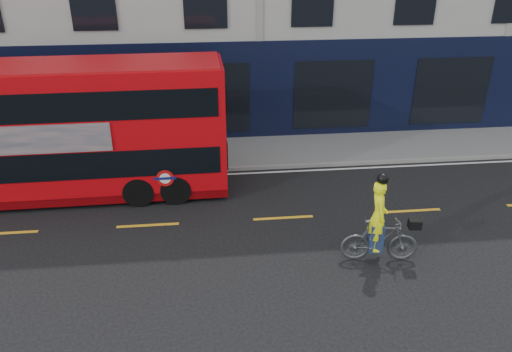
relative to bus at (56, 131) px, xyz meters
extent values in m
plane|color=black|center=(6.81, -3.80, -2.18)|extent=(120.00, 120.00, 0.00)
cube|color=slate|center=(6.81, 2.70, -2.12)|extent=(60.00, 3.00, 0.12)
cube|color=gray|center=(6.81, 1.20, -2.12)|extent=(60.00, 0.12, 0.13)
cube|color=black|center=(6.81, 4.18, -0.18)|extent=(50.00, 0.08, 4.00)
cube|color=silver|center=(6.81, 0.90, -2.18)|extent=(58.00, 0.10, 0.01)
cube|color=red|center=(-0.04, 0.00, 0.13)|extent=(10.53, 2.55, 3.77)
cube|color=#660407|center=(-0.04, 0.00, -1.90)|extent=(10.53, 2.50, 0.29)
cube|color=black|center=(-0.04, 0.00, -0.70)|extent=(10.11, 2.59, 0.86)
cube|color=black|center=(-0.04, 0.00, 1.11)|extent=(10.11, 2.59, 0.86)
cube|color=#A90B10|center=(-0.04, 0.00, 2.04)|extent=(10.32, 2.45, 0.08)
cube|color=black|center=(5.23, 0.08, -0.70)|extent=(0.07, 2.15, 0.86)
cube|color=black|center=(5.23, 0.08, 1.11)|extent=(0.07, 2.15, 0.86)
cube|color=tan|center=(-0.98, -1.24, 0.20)|extent=(5.73, 0.13, 0.86)
cylinder|color=red|center=(3.32, -1.17, -1.23)|extent=(0.53, 0.03, 0.53)
cylinder|color=white|center=(3.32, -1.17, -1.23)|extent=(0.34, 0.03, 0.34)
cube|color=#0C1459|center=(3.32, -1.18, -1.23)|extent=(0.67, 0.03, 0.09)
cylinder|color=black|center=(3.59, 0.06, -1.71)|extent=(0.99, 2.45, 0.95)
cylinder|color=black|center=(2.44, 0.04, -1.71)|extent=(0.99, 2.45, 0.95)
imported|color=#4C5051|center=(8.92, -4.67, -1.59)|extent=(2.03, 0.79, 1.19)
imported|color=#E8F410|center=(8.81, -4.66, -0.86)|extent=(0.53, 0.73, 1.88)
cube|color=black|center=(9.75, -4.77, -1.09)|extent=(0.34, 0.28, 0.24)
cube|color=navy|center=(8.81, -4.66, -1.46)|extent=(0.38, 0.46, 0.77)
sphere|color=black|center=(8.81, -4.66, 0.17)|extent=(0.29, 0.29, 0.29)
camera|label=1|loc=(4.63, -15.04, 5.46)|focal=35.00mm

